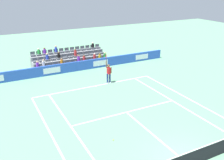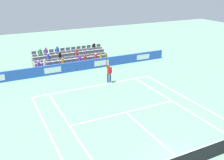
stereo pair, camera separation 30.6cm
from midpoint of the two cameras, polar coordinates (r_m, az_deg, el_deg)
The scene contains 13 objects.
line_baseline at distance 22.80m, azimuth -4.15°, elevation -1.31°, with size 10.97×0.10×0.01m, color white.
line_service at distance 18.35m, azimuth 2.72°, elevation -7.14°, with size 8.23×0.10×0.01m, color white.
line_centre_service at distance 16.05m, azimuth 8.54°, elevation -11.89°, with size 0.10×6.40×0.01m, color white.
line_singles_sideline_left at distance 16.55m, azimuth -9.15°, elevation -10.82°, with size 0.10×11.89×0.01m, color white.
line_singles_sideline_right at distance 20.21m, azimuth 13.59°, elevation -4.96°, with size 0.10×11.89×0.01m, color white.
line_doubles_sideline_left at distance 16.27m, azimuth -13.81°, elevation -11.82°, with size 0.10×11.89×0.01m, color white.
line_doubles_sideline_right at distance 21.07m, azimuth 16.45°, elevation -4.14°, with size 0.10×11.89×0.01m, color white.
line_centre_mark at distance 22.72m, azimuth -4.05°, elevation -1.39°, with size 0.10×0.20×0.01m, color white.
sponsor_barrier at distance 26.66m, azimuth -8.10°, elevation 3.03°, with size 21.00×0.22×1.00m.
tennis_net at distance 13.81m, azimuth 16.64°, elevation -16.30°, with size 11.97×0.10×1.07m.
tennis_player at distance 23.05m, azimuth -1.14°, elevation 1.62°, with size 0.53×0.37×2.85m.
stadium_stand at distance 28.73m, azimuth -9.67°, elevation 4.39°, with size 8.06×2.85×2.15m.
loose_tennis_ball at distance 15.37m, azimuth -0.29°, elevation -13.15°, with size 0.07×0.07×0.07m, color #D1E533.
Camera 1 is at (8.30, 7.48, 8.69)m, focal length 41.27 mm.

